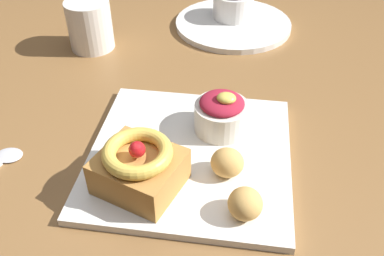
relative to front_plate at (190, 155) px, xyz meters
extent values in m
cube|color=brown|center=(-0.03, 0.14, -0.03)|extent=(1.39, 0.98, 0.04)
cylinder|color=brown|center=(-0.63, 0.54, -0.39)|extent=(0.07, 0.07, 0.69)
cube|color=white|center=(0.00, 0.00, 0.00)|extent=(0.28, 0.28, 0.01)
cube|color=#B77F3D|center=(-0.05, -0.07, 0.03)|extent=(0.13, 0.12, 0.05)
torus|color=#E5BC4C|center=(-0.05, -0.07, 0.06)|extent=(0.11, 0.11, 0.02)
sphere|color=red|center=(-0.05, -0.07, 0.07)|extent=(0.02, 0.02, 0.02)
cylinder|color=silver|center=(0.04, 0.06, 0.03)|extent=(0.08, 0.08, 0.04)
ellipsoid|color=#A31E33|center=(0.04, 0.06, 0.05)|extent=(0.07, 0.07, 0.02)
ellipsoid|color=#E5CC56|center=(0.04, 0.05, 0.07)|extent=(0.03, 0.02, 0.01)
ellipsoid|color=tan|center=(0.05, -0.03, 0.03)|extent=(0.04, 0.04, 0.04)
ellipsoid|color=tan|center=(0.08, -0.10, 0.02)|extent=(0.04, 0.04, 0.04)
cylinder|color=white|center=(0.03, 0.43, 0.00)|extent=(0.25, 0.25, 0.01)
cylinder|color=white|center=(0.03, 0.45, 0.03)|extent=(0.09, 0.09, 0.05)
ellipsoid|color=silver|center=(-0.26, -0.03, 0.00)|extent=(0.04, 0.03, 0.00)
cylinder|color=silver|center=(-0.24, 0.30, 0.04)|extent=(0.09, 0.09, 0.10)
camera|label=1|loc=(0.06, -0.43, 0.41)|focal=39.06mm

